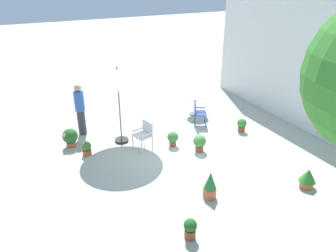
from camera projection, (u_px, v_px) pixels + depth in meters
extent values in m
plane|color=beige|center=(176.00, 155.00, 9.92)|extent=(60.00, 60.00, 0.00)
cube|color=white|center=(308.00, 62.00, 10.91)|extent=(9.27, 0.30, 4.59)
cylinder|color=#2D2D2D|center=(122.00, 140.00, 10.72)|extent=(0.44, 0.44, 0.08)
cylinder|color=slate|center=(119.00, 107.00, 10.21)|extent=(0.04, 0.04, 2.43)
cone|color=beige|center=(117.00, 73.00, 9.74)|extent=(2.36, 2.36, 0.28)
sphere|color=slate|center=(117.00, 68.00, 9.67)|extent=(0.06, 0.06, 0.06)
cylinder|color=white|center=(196.00, 96.00, 12.39)|extent=(0.81, 0.81, 0.02)
cylinder|color=slate|center=(195.00, 106.00, 12.56)|extent=(0.06, 0.06, 0.73)
cylinder|color=slate|center=(195.00, 114.00, 12.71)|extent=(0.45, 0.45, 0.03)
cube|color=white|center=(142.00, 136.00, 10.05)|extent=(0.59, 0.56, 0.04)
cube|color=white|center=(148.00, 127.00, 10.08)|extent=(0.46, 0.15, 0.38)
cube|color=white|center=(138.00, 130.00, 10.16)|extent=(0.14, 0.41, 0.03)
cube|color=white|center=(147.00, 135.00, 9.85)|extent=(0.14, 0.41, 0.03)
cylinder|color=white|center=(133.00, 142.00, 10.20)|extent=(0.04, 0.04, 0.46)
cylinder|color=white|center=(142.00, 148.00, 9.88)|extent=(0.04, 0.04, 0.46)
cylinder|color=white|center=(144.00, 138.00, 10.44)|extent=(0.04, 0.04, 0.46)
cylinder|color=white|center=(153.00, 143.00, 10.13)|extent=(0.04, 0.04, 0.46)
cube|color=#37519E|center=(200.00, 113.00, 11.66)|extent=(0.63, 0.60, 0.04)
cube|color=#37519E|center=(195.00, 107.00, 11.56)|extent=(0.43, 0.24, 0.40)
cube|color=#37519E|center=(201.00, 113.00, 11.40)|extent=(0.21, 0.36, 0.03)
cube|color=#37519E|center=(200.00, 108.00, 11.81)|extent=(0.21, 0.36, 0.03)
cylinder|color=#37519E|center=(206.00, 122.00, 11.56)|extent=(0.04, 0.04, 0.44)
cylinder|color=#37519E|center=(205.00, 117.00, 11.97)|extent=(0.04, 0.04, 0.44)
cylinder|color=#37519E|center=(195.00, 122.00, 11.56)|extent=(0.04, 0.04, 0.44)
cylinder|color=#37519E|center=(194.00, 117.00, 11.97)|extent=(0.04, 0.04, 0.44)
cylinder|color=#C06340|center=(210.00, 193.00, 8.05)|extent=(0.33, 0.33, 0.28)
cylinder|color=#382819|center=(210.00, 188.00, 8.00)|extent=(0.29, 0.29, 0.02)
cone|color=#2F7A3C|center=(210.00, 180.00, 7.89)|extent=(0.31, 0.31, 0.46)
cylinder|color=#A24F2C|center=(241.00, 129.00, 11.35)|extent=(0.24, 0.24, 0.17)
cylinder|color=#382819|center=(241.00, 127.00, 11.32)|extent=(0.21, 0.21, 0.02)
sphere|color=#3A8531|center=(242.00, 123.00, 11.25)|extent=(0.32, 0.32, 0.32)
sphere|color=#EB4731|center=(241.00, 123.00, 11.37)|extent=(0.06, 0.06, 0.06)
sphere|color=#EB4731|center=(245.00, 123.00, 11.18)|extent=(0.07, 0.07, 0.07)
sphere|color=#EB4731|center=(241.00, 122.00, 11.16)|extent=(0.07, 0.07, 0.07)
sphere|color=#EB4731|center=(239.00, 125.00, 11.23)|extent=(0.09, 0.09, 0.09)
cylinder|color=brown|center=(190.00, 234.00, 6.84)|extent=(0.24, 0.24, 0.22)
cylinder|color=#382819|center=(190.00, 230.00, 6.80)|extent=(0.21, 0.21, 0.02)
sphere|color=#216026|center=(190.00, 225.00, 6.74)|extent=(0.28, 0.28, 0.28)
sphere|color=#BE3EAC|center=(193.00, 228.00, 6.68)|extent=(0.06, 0.06, 0.06)
sphere|color=#BE3EAC|center=(193.00, 221.00, 6.81)|extent=(0.06, 0.06, 0.06)
sphere|color=#BE3EAC|center=(192.00, 221.00, 6.82)|extent=(0.08, 0.08, 0.08)
sphere|color=#BE3EAC|center=(186.00, 227.00, 6.69)|extent=(0.06, 0.06, 0.06)
cylinder|color=#A84D3C|center=(199.00, 148.00, 10.13)|extent=(0.25, 0.25, 0.18)
cylinder|color=#382819|center=(199.00, 146.00, 10.09)|extent=(0.22, 0.22, 0.02)
sphere|color=#499042|center=(200.00, 141.00, 10.02)|extent=(0.40, 0.40, 0.40)
cylinder|color=#A34C3C|center=(173.00, 143.00, 10.43)|extent=(0.21, 0.21, 0.16)
cylinder|color=#382819|center=(173.00, 141.00, 10.40)|extent=(0.19, 0.19, 0.02)
sphere|color=#417F3C|center=(173.00, 137.00, 10.33)|extent=(0.35, 0.35, 0.35)
cylinder|color=#AD5B3B|center=(71.00, 144.00, 10.40)|extent=(0.29, 0.29, 0.16)
cylinder|color=#382819|center=(71.00, 142.00, 10.37)|extent=(0.26, 0.26, 0.02)
sphere|color=#28602A|center=(70.00, 136.00, 10.27)|extent=(0.48, 0.48, 0.48)
sphere|color=gold|center=(76.00, 134.00, 10.32)|extent=(0.12, 0.12, 0.12)
sphere|color=gold|center=(64.00, 136.00, 10.09)|extent=(0.12, 0.12, 0.12)
cylinder|color=#C16A39|center=(306.00, 184.00, 8.45)|extent=(0.33, 0.33, 0.18)
cylinder|color=#382819|center=(307.00, 182.00, 8.42)|extent=(0.29, 0.29, 0.02)
cone|color=#378531|center=(308.00, 175.00, 8.34)|extent=(0.42, 0.42, 0.36)
cylinder|color=#BB5C3C|center=(87.00, 152.00, 9.92)|extent=(0.27, 0.27, 0.17)
cylinder|color=#382819|center=(87.00, 150.00, 9.89)|extent=(0.23, 0.23, 0.02)
sphere|color=#4B752F|center=(86.00, 146.00, 9.83)|extent=(0.29, 0.29, 0.29)
cylinder|color=#33333D|center=(82.00, 122.00, 11.04)|extent=(0.26, 0.26, 0.86)
cylinder|color=#355EB9|center=(79.00, 101.00, 10.71)|extent=(0.44, 0.44, 0.68)
sphere|color=tan|center=(77.00, 88.00, 10.51)|extent=(0.23, 0.23, 0.23)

